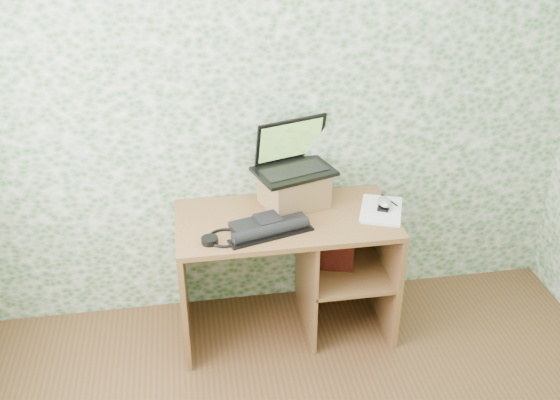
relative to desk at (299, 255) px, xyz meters
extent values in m
plane|color=white|center=(-0.08, 0.28, 0.82)|extent=(3.50, 0.00, 3.50)
cube|color=brown|center=(-0.08, -0.03, 0.25)|extent=(1.20, 0.60, 0.03)
cube|color=brown|center=(-0.66, -0.03, -0.12)|extent=(0.03, 0.60, 0.72)
cube|color=brown|center=(0.51, -0.03, -0.12)|extent=(0.03, 0.60, 0.72)
cube|color=brown|center=(0.04, -0.03, -0.12)|extent=(0.02, 0.56, 0.72)
cube|color=brown|center=(0.27, -0.03, -0.10)|extent=(0.46, 0.56, 0.02)
cube|color=brown|center=(0.28, 0.26, -0.12)|extent=(0.48, 0.02, 0.72)
cube|color=brown|center=(-0.01, 0.12, 0.37)|extent=(0.40, 0.36, 0.20)
cube|color=black|center=(-0.01, 0.12, 0.48)|extent=(0.49, 0.40, 0.02)
cube|color=black|center=(-0.01, 0.10, 0.49)|extent=(0.39, 0.26, 0.00)
cube|color=black|center=(-0.01, 0.23, 0.62)|extent=(0.42, 0.19, 0.26)
cube|color=#2C5A19|center=(-0.01, 0.22, 0.61)|extent=(0.37, 0.16, 0.22)
cube|color=black|center=(-0.19, -0.09, 0.28)|extent=(0.43, 0.25, 0.03)
cube|color=black|center=(-0.19, -0.09, 0.29)|extent=(0.16, 0.16, 0.05)
cylinder|color=black|center=(-0.19, -0.19, 0.30)|extent=(0.42, 0.18, 0.06)
cube|color=black|center=(-0.19, -0.20, 0.27)|extent=(0.47, 0.21, 0.01)
torus|color=black|center=(-0.43, -0.19, 0.28)|extent=(0.22, 0.22, 0.02)
cylinder|color=black|center=(-0.50, -0.21, 0.28)|extent=(0.09, 0.09, 0.03)
cylinder|color=black|center=(-0.35, -0.16, 0.28)|extent=(0.09, 0.09, 0.03)
cube|color=white|center=(0.46, -0.04, 0.28)|extent=(0.32, 0.37, 0.01)
ellipsoid|color=silver|center=(0.48, -0.02, 0.30)|extent=(0.12, 0.14, 0.04)
cylinder|color=black|center=(0.53, 0.04, 0.29)|extent=(0.06, 0.14, 0.01)
cube|color=maroon|center=(0.19, -0.03, 0.05)|extent=(0.25, 0.13, 0.29)
camera|label=1|loc=(-0.57, -2.90, 2.01)|focal=40.00mm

